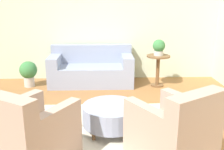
# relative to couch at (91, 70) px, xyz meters

# --- Properties ---
(ground_plane) EXTENTS (16.00, 16.00, 0.00)m
(ground_plane) POSITION_rel_couch_xyz_m (0.26, -2.45, -0.33)
(ground_plane) COLOR #996638
(wall_back) EXTENTS (9.80, 0.12, 2.80)m
(wall_back) POSITION_rel_couch_xyz_m (0.26, 0.51, 1.07)
(wall_back) COLOR beige
(wall_back) RESTS_ON ground_plane
(rug) EXTENTS (2.71, 2.30, 0.01)m
(rug) POSITION_rel_couch_xyz_m (0.26, -2.45, -0.32)
(rug) COLOR beige
(rug) RESTS_ON ground_plane
(couch) EXTENTS (1.88, 0.85, 0.87)m
(couch) POSITION_rel_couch_xyz_m (0.00, 0.00, 0.00)
(couch) COLOR #8E99B2
(couch) RESTS_ON ground_plane
(armchair_left) EXTENTS (1.09, 1.14, 0.96)m
(armchair_left) POSITION_rel_couch_xyz_m (-0.57, -3.13, 0.05)
(armchair_left) COLOR tan
(armchair_left) RESTS_ON rug
(armchair_right) EXTENTS (1.09, 1.14, 0.96)m
(armchair_right) POSITION_rel_couch_xyz_m (1.10, -3.13, 0.05)
(armchair_right) COLOR tan
(armchair_right) RESTS_ON rug
(ottoman_table) EXTENTS (0.84, 0.84, 0.41)m
(ottoman_table) POSITION_rel_couch_xyz_m (0.39, -2.33, -0.05)
(ottoman_table) COLOR #8E99B2
(ottoman_table) RESTS_ON rug
(side_table) EXTENTS (0.52, 0.52, 0.70)m
(side_table) POSITION_rel_couch_xyz_m (1.50, -0.22, 0.15)
(side_table) COLOR brown
(side_table) RESTS_ON ground_plane
(potted_plant_on_side_table) EXTENTS (0.27, 0.27, 0.35)m
(potted_plant_on_side_table) POSITION_rel_couch_xyz_m (1.50, -0.22, 0.57)
(potted_plant_on_side_table) COLOR beige
(potted_plant_on_side_table) RESTS_ON side_table
(potted_plant_floor) EXTENTS (0.39, 0.39, 0.58)m
(potted_plant_floor) POSITION_rel_couch_xyz_m (-1.40, -0.16, 0.01)
(potted_plant_floor) COLOR beige
(potted_plant_floor) RESTS_ON ground_plane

